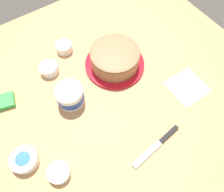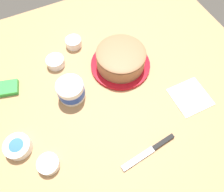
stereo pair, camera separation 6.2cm
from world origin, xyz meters
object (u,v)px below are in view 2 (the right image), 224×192
Objects in this scene: sprinkle_bowl_rainbow at (48,164)px; sprinkle_bowl_blue at (18,146)px; spreading_knife at (153,149)px; sprinkle_bowl_green at (55,62)px; frosting_tub at (71,90)px; frosted_cake at (121,59)px; sprinkle_bowl_orange at (74,42)px; paper_napkin at (190,97)px; candy_box_upper at (2,89)px.

sprinkle_bowl_blue is at bearing -53.00° from sprinkle_bowl_rainbow.
sprinkle_bowl_green is at bearing -69.60° from spreading_knife.
frosting_tub is 1.14× the size of sprinkle_bowl_blue.
frosted_cake is 3.59× the size of sprinkle_bowl_orange.
paper_napkin is at bearing 125.17° from sprinkle_bowl_orange.
sprinkle_bowl_orange is 0.51× the size of paper_napkin.
spreading_knife is 0.51m from sprinkle_bowl_blue.
spreading_knife is at bearing 146.83° from candy_box_upper.
sprinkle_bowl_rainbow is 1.04× the size of sprinkle_bowl_orange.
frosted_cake is 3.44× the size of sprinkle_bowl_rainbow.
frosting_tub is 0.19m from sprinkle_bowl_green.
sprinkle_bowl_blue is 0.66× the size of paper_napkin.
sprinkle_bowl_rainbow reaches higher than paper_napkin.
sprinkle_bowl_rainbow is at bearing 33.25° from frosted_cake.
frosting_tub reaches higher than paper_napkin.
spreading_knife is 1.72× the size of candy_box_upper.
paper_napkin is at bearing 137.91° from sprinkle_bowl_green.
sprinkle_bowl_green reaches higher than spreading_knife.
spreading_knife is (-0.19, 0.35, -0.04)m from frosting_tub.
frosting_tub is 0.31m from candy_box_upper.
sprinkle_bowl_orange is at bearing -82.20° from spreading_knife.
frosting_tub reaches higher than candy_box_upper.
sprinkle_bowl_green is 1.03× the size of sprinkle_bowl_rainbow.
spreading_knife is 2.38× the size of sprinkle_bowl_blue.
frosting_tub is (0.26, 0.05, -0.00)m from frosted_cake.
sprinkle_bowl_green is (0.01, -0.19, -0.02)m from frosting_tub.
sprinkle_bowl_orange is (-0.11, -0.26, -0.02)m from frosting_tub.
paper_napkin is (-0.45, 0.23, -0.04)m from frosting_tub.
frosted_cake is at bearing 152.73° from sprinkle_bowl_green.
sprinkle_bowl_blue is at bearing 25.71° from frosting_tub.
frosting_tub is at bearing 67.39° from sprinkle_bowl_orange.
sprinkle_bowl_rainbow is 0.40m from candy_box_upper.
candy_box_upper is (0.00, -0.28, -0.01)m from sprinkle_bowl_blue.
frosting_tub is at bearing -154.29° from sprinkle_bowl_blue.
paper_napkin is (-0.34, 0.49, -0.02)m from sprinkle_bowl_orange.
paper_napkin is (-0.71, 0.10, -0.02)m from sprinkle_bowl_blue.
sprinkle_bowl_rainbow is at bearing -17.27° from spreading_knife.
frosting_tub is 0.40m from spreading_knife.
sprinkle_bowl_rainbow is (0.17, 0.42, -0.00)m from sprinkle_bowl_green.
spreading_knife is 0.58m from sprinkle_bowl_green.
sprinkle_bowl_green is 0.83× the size of sprinkle_bowl_blue.
frosted_cake is 0.41m from spreading_knife.
paper_napkin is at bearing 171.88° from sprinkle_bowl_blue.
frosted_cake is 0.52m from sprinkle_bowl_rainbow.
sprinkle_bowl_rainbow is 0.14m from sprinkle_bowl_blue.
sprinkle_bowl_rainbow is at bearing 117.05° from candy_box_upper.
paper_napkin is at bearing 124.93° from frosted_cake.
paper_napkin is at bearing 166.65° from candy_box_upper.
sprinkle_bowl_blue reaches higher than spreading_knife.
frosting_tub is at bearing -61.39° from spreading_knife.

